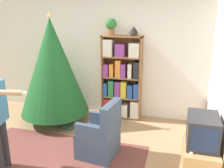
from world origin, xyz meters
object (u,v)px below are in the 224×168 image
(television, at_px, (203,131))
(armchair, at_px, (100,137))
(christmas_tree, at_px, (53,67))
(table_lamp, at_px, (134,30))
(bookshelf, at_px, (122,80))
(potted_plant, at_px, (111,25))

(television, bearing_deg, armchair, 172.62)
(christmas_tree, distance_m, table_lamp, 1.74)
(television, height_order, christmas_tree, christmas_tree)
(bookshelf, bearing_deg, armchair, -89.53)
(bookshelf, height_order, potted_plant, potted_plant)
(armchair, bearing_deg, christmas_tree, -120.04)
(bookshelf, xyz_separation_m, potted_plant, (-0.24, 0.01, 1.10))
(table_lamp, bearing_deg, bookshelf, -178.00)
(television, bearing_deg, christmas_tree, 156.98)
(bookshelf, bearing_deg, potted_plant, 178.14)
(bookshelf, height_order, armchair, bookshelf)
(christmas_tree, bearing_deg, table_lamp, 20.52)
(potted_plant, distance_m, table_lamp, 0.47)
(bookshelf, bearing_deg, table_lamp, 2.00)
(bookshelf, distance_m, potted_plant, 1.12)
(armchair, xyz_separation_m, potted_plant, (-0.25, 1.54, 1.61))
(television, relative_size, table_lamp, 2.65)
(table_lamp, bearing_deg, christmas_tree, -159.48)
(christmas_tree, bearing_deg, bookshelf, 23.43)
(bookshelf, distance_m, television, 2.28)
(christmas_tree, height_order, table_lamp, christmas_tree)
(television, height_order, table_lamp, table_lamp)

